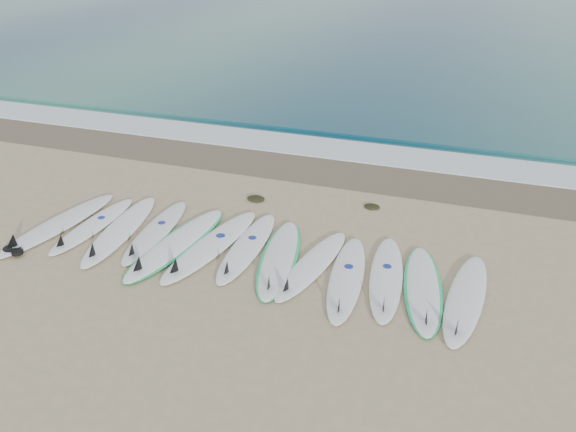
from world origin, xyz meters
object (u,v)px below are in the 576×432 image
(surfboard_6, at_px, (246,248))
(surfboard_12, at_px, (465,299))
(leash_coil, at_px, (14,250))
(surfboard_0, at_px, (56,225))

(surfboard_6, relative_size, surfboard_12, 0.98)
(leash_coil, bearing_deg, surfboard_0, 83.94)
(leash_coil, bearing_deg, surfboard_12, 7.82)
(surfboard_6, bearing_deg, surfboard_0, -175.95)
(surfboard_0, height_order, surfboard_6, surfboard_0)
(surfboard_0, height_order, surfboard_12, surfboard_0)
(surfboard_12, relative_size, leash_coil, 5.79)
(surfboard_0, relative_size, surfboard_6, 1.12)
(surfboard_12, bearing_deg, leash_coil, -166.94)
(surfboard_6, relative_size, leash_coil, 5.69)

